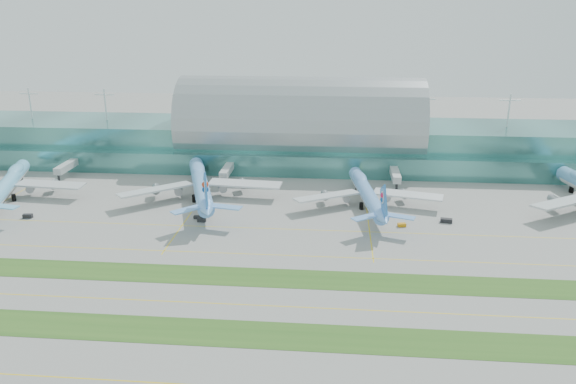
# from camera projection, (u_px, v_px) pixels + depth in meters

# --- Properties ---
(ground) EXTENTS (700.00, 700.00, 0.00)m
(ground) POSITION_uv_depth(u_px,v_px,m) (272.00, 281.00, 163.52)
(ground) COLOR gray
(ground) RESTS_ON ground
(terminal) EXTENTS (340.00, 69.10, 36.00)m
(terminal) POSITION_uv_depth(u_px,v_px,m) (301.00, 135.00, 280.56)
(terminal) COLOR #3D7A75
(terminal) RESTS_ON ground
(grass_strip_near) EXTENTS (420.00, 12.00, 0.08)m
(grass_strip_near) POSITION_uv_depth(u_px,v_px,m) (259.00, 335.00, 137.08)
(grass_strip_near) COLOR #2D591E
(grass_strip_near) RESTS_ON ground
(grass_strip_far) EXTENTS (420.00, 12.00, 0.08)m
(grass_strip_far) POSITION_uv_depth(u_px,v_px,m) (272.00, 278.00, 165.40)
(grass_strip_far) COLOR #2D591E
(grass_strip_far) RESTS_ON ground
(taxiline_b) EXTENTS (420.00, 0.35, 0.01)m
(taxiline_b) POSITION_uv_depth(u_px,v_px,m) (266.00, 306.00, 150.30)
(taxiline_b) COLOR yellow
(taxiline_b) RESTS_ON ground
(taxiline_c) EXTENTS (420.00, 0.35, 0.01)m
(taxiline_c) POSITION_uv_depth(u_px,v_px,m) (278.00, 255.00, 180.51)
(taxiline_c) COLOR yellow
(taxiline_c) RESTS_ON ground
(taxiline_d) EXTENTS (420.00, 0.35, 0.01)m
(taxiline_d) POSITION_uv_depth(u_px,v_px,m) (284.00, 229.00, 201.28)
(taxiline_d) COLOR yellow
(taxiline_d) RESTS_ON ground
(airliner_a) EXTENTS (61.09, 70.84, 19.97)m
(airliner_a) POSITION_uv_depth(u_px,v_px,m) (7.00, 184.00, 231.28)
(airliner_a) COLOR #6BBEEC
(airliner_a) RESTS_ON ground
(airliner_b) EXTENTS (64.31, 74.56, 21.01)m
(airliner_b) POSITION_uv_depth(u_px,v_px,m) (200.00, 183.00, 231.32)
(airliner_b) COLOR #6FADF4
(airliner_b) RESTS_ON ground
(airliner_c) EXTENTS (59.12, 67.64, 18.64)m
(airliner_c) POSITION_uv_depth(u_px,v_px,m) (367.00, 192.00, 222.71)
(airliner_c) COLOR #6EA9F3
(airliner_c) RESTS_ON ground
(gse_b) EXTENTS (3.60, 1.96, 1.53)m
(gse_b) POSITION_uv_depth(u_px,v_px,m) (28.00, 216.00, 211.44)
(gse_b) COLOR black
(gse_b) RESTS_ON ground
(gse_c) EXTENTS (3.23, 1.88, 1.43)m
(gse_c) POSITION_uv_depth(u_px,v_px,m) (202.00, 220.00, 207.92)
(gse_c) COLOR black
(gse_c) RESTS_ON ground
(gse_d) EXTENTS (3.31, 1.98, 1.20)m
(gse_d) POSITION_uv_depth(u_px,v_px,m) (198.00, 217.00, 210.61)
(gse_d) COLOR black
(gse_d) RESTS_ON ground
(gse_e) EXTENTS (3.15, 2.31, 1.24)m
(gse_e) POSITION_uv_depth(u_px,v_px,m) (402.00, 225.00, 203.36)
(gse_e) COLOR #CB7F0B
(gse_e) RESTS_ON ground
(gse_f) EXTENTS (4.55, 2.73, 1.52)m
(gse_f) POSITION_uv_depth(u_px,v_px,m) (446.00, 221.00, 207.08)
(gse_f) COLOR black
(gse_f) RESTS_ON ground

